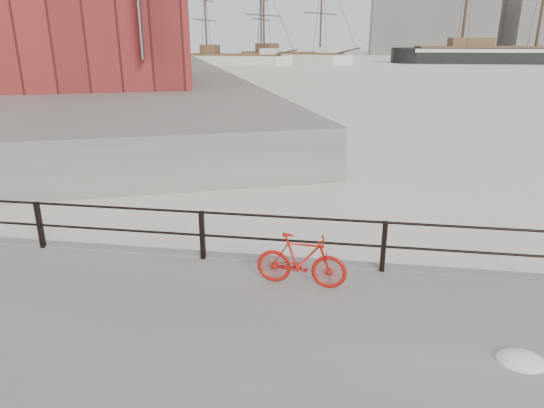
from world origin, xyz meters
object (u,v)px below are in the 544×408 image
at_px(workboat_far, 90,79).
at_px(schooner_left, 234,65).
at_px(barque_black, 533,64).
at_px(schooner_mid, 291,63).
at_px(bicycle, 301,260).
at_px(workboat_near, 79,99).

bearing_deg(workboat_far, schooner_left, 69.75).
relative_size(barque_black, schooner_left, 2.61).
bearing_deg(schooner_mid, schooner_left, -113.94).
bearing_deg(workboat_far, bicycle, -60.61).
xyz_separation_m(schooner_left, workboat_near, (-0.45, -50.56, 0.00)).
relative_size(schooner_mid, workboat_near, 2.25).
bearing_deg(schooner_mid, workboat_far, -90.01).
bearing_deg(workboat_near, barque_black, 37.16).
xyz_separation_m(barque_black, schooner_left, (-53.28, -13.09, 0.00)).
xyz_separation_m(bicycle, workboat_near, (-20.12, 27.66, -0.84)).
relative_size(barque_black, workboat_near, 4.79).
distance_m(bicycle, barque_black, 97.31).
bearing_deg(bicycle, barque_black, 74.60).
bearing_deg(workboat_near, bicycle, -66.63).
height_order(barque_black, workboat_far, barque_black).
bearing_deg(barque_black, workboat_near, -132.18).
bearing_deg(bicycle, workboat_far, 127.22).
relative_size(schooner_mid, workboat_far, 2.48).
distance_m(schooner_mid, workboat_near, 59.08).
xyz_separation_m(schooner_mid, workboat_near, (-9.53, -58.30, 0.00)).
bearing_deg(barque_black, bicycle, -112.22).
bearing_deg(workboat_near, schooner_left, 76.82).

